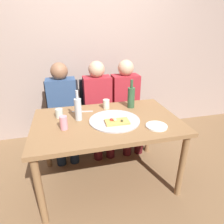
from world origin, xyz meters
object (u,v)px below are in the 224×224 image
object	(u,v)px
tumbler_far	(59,113)
chair_middle	(97,108)
chair_right	(123,105)
guest_in_beanie	(99,103)
tumbler_near	(106,104)
chair_left	(64,111)
pizza_tray	(115,120)
dining_table	(107,127)
guest_in_sweater	(63,106)
pizza_slice_last	(117,122)
soda_can	(64,123)
table_knife	(82,112)
guest_by_wall	(127,101)
plate_stack	(156,126)
wine_bottle	(78,109)
beer_bottle	(131,97)

from	to	relation	value
tumbler_far	chair_middle	xyz separation A→B (m)	(0.49, 0.67, -0.26)
chair_right	guest_in_beanie	world-z (taller)	guest_in_beanie
tumbler_near	chair_left	distance (m)	0.78
chair_left	guest_in_beanie	xyz separation A→B (m)	(0.46, -0.15, 0.13)
pizza_tray	chair_right	world-z (taller)	chair_right
dining_table	tumbler_far	world-z (taller)	tumbler_far
tumbler_near	guest_in_sweater	distance (m)	0.64
tumbler_far	chair_left	xyz separation A→B (m)	(0.03, 0.67, -0.26)
pizza_slice_last	soda_can	world-z (taller)	soda_can
dining_table	table_knife	distance (m)	0.34
chair_left	guest_in_sweater	world-z (taller)	guest_in_sweater
chair_middle	guest_in_beanie	world-z (taller)	guest_in_beanie
dining_table	chair_left	bearing A→B (deg)	116.19
dining_table	guest_by_wall	world-z (taller)	guest_by_wall
soda_can	table_knife	xyz separation A→B (m)	(0.19, 0.34, -0.06)
plate_stack	dining_table	bearing A→B (deg)	148.11
dining_table	chair_right	world-z (taller)	chair_right
wine_bottle	tumbler_near	bearing A→B (deg)	33.60
pizza_slice_last	beer_bottle	world-z (taller)	beer_bottle
beer_bottle	chair_left	bearing A→B (deg)	141.58
tumbler_near	guest_by_wall	xyz separation A→B (m)	(0.38, 0.41, -0.14)
plate_stack	table_knife	world-z (taller)	plate_stack
chair_left	dining_table	bearing A→B (deg)	116.19
tumbler_far	guest_in_beanie	xyz separation A→B (m)	(0.49, 0.52, -0.13)
wine_bottle	guest_in_beanie	size ratio (longest dim) A/B	0.25
wine_bottle	guest_by_wall	xyz separation A→B (m)	(0.70, 0.62, -0.20)
soda_can	wine_bottle	bearing A→B (deg)	48.05
tumbler_far	soda_can	xyz separation A→B (m)	(0.04, -0.26, 0.02)
guest_in_sweater	guest_by_wall	size ratio (longest dim) A/B	1.00
wine_bottle	plate_stack	xyz separation A→B (m)	(0.66, -0.32, -0.11)
tumbler_far	chair_right	distance (m)	1.13
guest_in_sweater	wine_bottle	bearing A→B (deg)	103.77
tumbler_far	guest_in_sweater	size ratio (longest dim) A/B	0.08
dining_table	beer_bottle	xyz separation A→B (m)	(0.33, 0.25, 0.20)
table_knife	chair_middle	distance (m)	0.68
table_knife	wine_bottle	bearing A→B (deg)	83.71
wine_bottle	tumbler_far	distance (m)	0.22
soda_can	table_knife	distance (m)	0.40
plate_stack	beer_bottle	bearing A→B (deg)	97.98
guest_in_sweater	tumbler_far	bearing A→B (deg)	86.79
pizza_slice_last	plate_stack	xyz separation A→B (m)	(0.33, -0.15, -0.02)
tumbler_far	guest_in_beanie	world-z (taller)	guest_in_beanie
wine_bottle	guest_in_sweater	size ratio (longest dim) A/B	0.25
pizza_tray	beer_bottle	bearing A→B (deg)	47.66
pizza_slice_last	chair_right	world-z (taller)	chair_right
soda_can	guest_in_beanie	bearing A→B (deg)	60.00
wine_bottle	pizza_slice_last	bearing A→B (deg)	-27.60
chair_middle	guest_in_beanie	bearing A→B (deg)	90.00
plate_stack	table_knife	bearing A→B (deg)	140.52
tumbler_near	guest_in_sweater	bearing A→B (deg)	139.15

